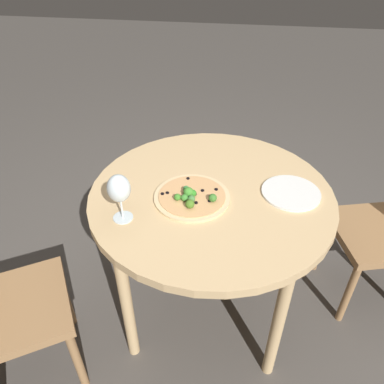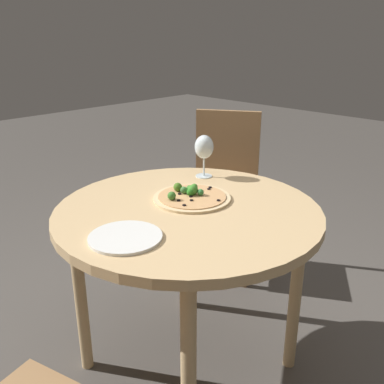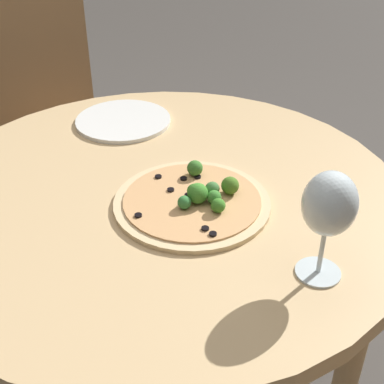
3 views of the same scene
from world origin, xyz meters
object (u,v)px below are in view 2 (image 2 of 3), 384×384
object	(u,v)px
chair_2	(224,188)
wine_glass	(204,148)
pizza	(191,196)
plate_near	(125,237)

from	to	relation	value
chair_2	wine_glass	size ratio (longest dim) A/B	4.87
chair_2	wine_glass	xyz separation A→B (m)	(0.47, 0.27, 0.39)
pizza	wine_glass	bearing A→B (deg)	-147.38
chair_2	plate_near	distance (m)	1.24
plate_near	chair_2	bearing A→B (deg)	-154.91
plate_near	pizza	bearing A→B (deg)	-166.88
pizza	plate_near	distance (m)	0.41
chair_2	pizza	xyz separation A→B (m)	(0.71, 0.42, 0.26)
pizza	plate_near	size ratio (longest dim) A/B	1.29
wine_glass	plate_near	distance (m)	0.69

